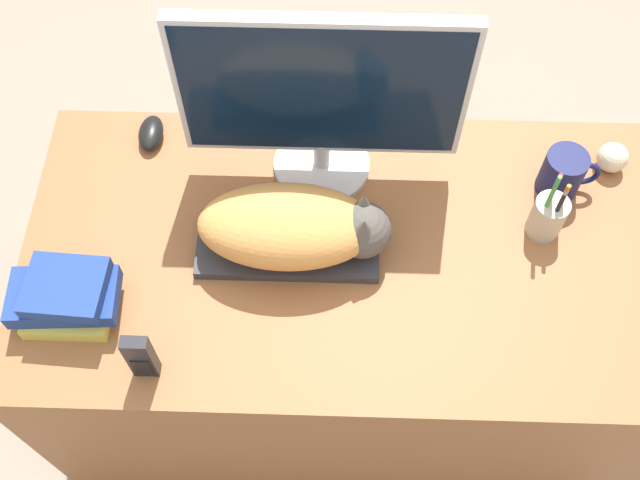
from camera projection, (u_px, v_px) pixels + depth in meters
desk at (347, 323)px, 1.91m from camera, size 1.40×0.72×0.76m
keyboard at (288, 246)px, 1.57m from camera, size 0.38×0.16×0.02m
cat at (298, 227)px, 1.50m from camera, size 0.39×0.19×0.14m
monitor at (322, 96)px, 1.49m from camera, size 0.58×0.22×0.44m
computer_mouse at (151, 133)px, 1.72m from camera, size 0.06×0.10×0.04m
coffee_mug at (563, 173)px, 1.62m from camera, size 0.13×0.09×0.11m
pen_cup at (548, 216)px, 1.56m from camera, size 0.07×0.07×0.20m
baseball at (612, 157)px, 1.66m from camera, size 0.07×0.07×0.07m
phone at (141, 357)px, 1.39m from camera, size 0.05×0.03×0.14m
book_stack at (66, 297)px, 1.47m from camera, size 0.22×0.14×0.11m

